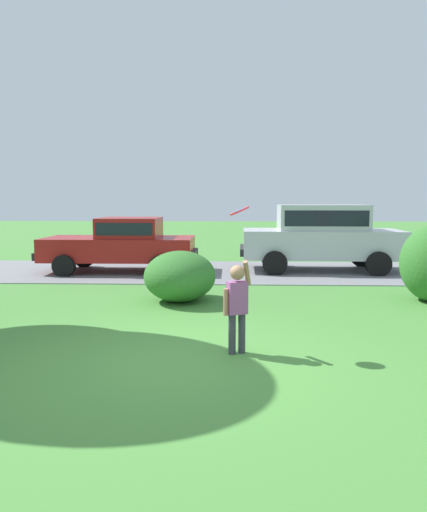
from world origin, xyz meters
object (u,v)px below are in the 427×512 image
(child_thrower, at_px, (237,302))
(parked_suv, at_px, (322,234))
(parked_sedan, at_px, (123,243))
(frisbee, at_px, (240,211))

(child_thrower, bearing_deg, parked_suv, 72.04)
(parked_suv, height_order, child_thrower, parked_suv)
(parked_sedan, bearing_deg, frisbee, -65.73)
(parked_sedan, xyz_separation_m, frisbee, (3.21, -7.13, 1.08))
(child_thrower, height_order, frisbee, frisbee)
(parked_sedan, height_order, parked_suv, parked_suv)
(parked_sedan, relative_size, parked_suv, 0.93)
(parked_sedan, relative_size, frisbee, 15.73)
(parked_suv, distance_m, frisbee, 8.00)
(parked_suv, bearing_deg, child_thrower, -107.96)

